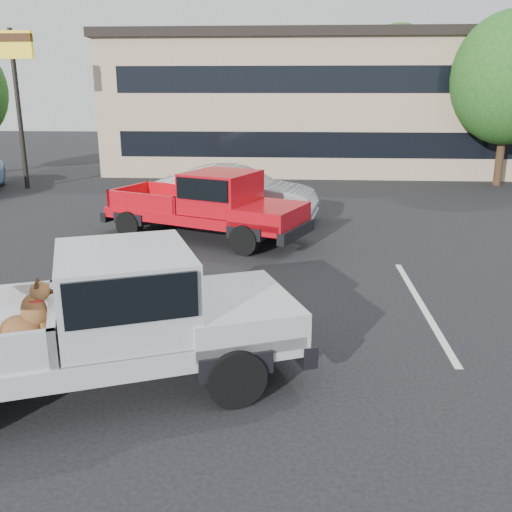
% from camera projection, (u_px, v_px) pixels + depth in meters
% --- Properties ---
extents(ground, '(90.00, 90.00, 0.00)m').
position_uv_depth(ground, '(252.00, 348.00, 8.78)').
color(ground, black).
rests_on(ground, ground).
extents(stripe_left, '(0.12, 5.00, 0.01)m').
position_uv_depth(stripe_left, '(103.00, 298.00, 10.87)').
color(stripe_left, silver).
rests_on(stripe_left, ground).
extents(stripe_right, '(0.12, 5.00, 0.01)m').
position_uv_depth(stripe_right, '(422.00, 305.00, 10.50)').
color(stripe_right, silver).
rests_on(stripe_right, ground).
extents(motel_building, '(20.40, 8.40, 6.30)m').
position_uv_depth(motel_building, '(323.00, 102.00, 27.84)').
color(motel_building, tan).
rests_on(motel_building, ground).
extents(motel_sign, '(1.60, 0.22, 6.00)m').
position_uv_depth(motel_sign, '(14.00, 66.00, 21.48)').
color(motel_sign, black).
rests_on(motel_sign, ground).
extents(tree_right, '(4.46, 4.46, 6.78)m').
position_uv_depth(tree_right, '(509.00, 79.00, 22.35)').
color(tree_right, '#332114').
rests_on(tree_right, ground).
extents(tree_back, '(4.68, 4.68, 7.11)m').
position_uv_depth(tree_back, '(397.00, 77.00, 30.13)').
color(tree_back, '#332114').
rests_on(tree_back, ground).
extents(silver_pickup, '(6.01, 3.90, 2.06)m').
position_uv_depth(silver_pickup, '(108.00, 314.00, 7.34)').
color(silver_pickup, black).
rests_on(silver_pickup, ground).
extents(red_pickup, '(5.78, 3.91, 1.81)m').
position_uv_depth(red_pickup, '(216.00, 203.00, 14.75)').
color(red_pickup, black).
rests_on(red_pickup, ground).
extents(silver_sedan, '(5.10, 2.42, 1.61)m').
position_uv_depth(silver_sedan, '(235.00, 194.00, 17.03)').
color(silver_sedan, '#A2A5A9').
rests_on(silver_sedan, ground).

